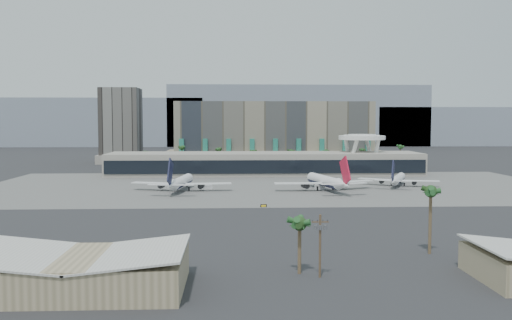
{
  "coord_description": "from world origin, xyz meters",
  "views": [
    {
      "loc": [
        -18.78,
        -201.15,
        29.6
      ],
      "look_at": [
        -7.99,
        40.0,
        12.85
      ],
      "focal_mm": 40.0,
      "sensor_mm": 36.0,
      "label": 1
    }
  ],
  "objects_px": {
    "airliner_centre": "(326,181)",
    "utility_pole": "(320,240)",
    "airliner_right": "(398,179)",
    "airliner_left": "(181,182)",
    "service_vehicle_b": "(319,187)",
    "taxiway_sign": "(264,206)",
    "service_vehicle_a": "(207,187)"
  },
  "relations": [
    {
      "from": "taxiway_sign",
      "to": "airliner_left",
      "type": "bearing_deg",
      "value": 114.72
    },
    {
      "from": "taxiway_sign",
      "to": "service_vehicle_b",
      "type": "bearing_deg",
      "value": 51.1
    },
    {
      "from": "airliner_left",
      "to": "taxiway_sign",
      "type": "xyz_separation_m",
      "value": [
        32.26,
        -46.03,
        -3.35
      ]
    },
    {
      "from": "utility_pole",
      "to": "service_vehicle_b",
      "type": "height_order",
      "value": "utility_pole"
    },
    {
      "from": "utility_pole",
      "to": "airliner_centre",
      "type": "bearing_deg",
      "value": 79.94
    },
    {
      "from": "airliner_left",
      "to": "airliner_right",
      "type": "bearing_deg",
      "value": 15.47
    },
    {
      "from": "utility_pole",
      "to": "taxiway_sign",
      "type": "bearing_deg",
      "value": 93.62
    },
    {
      "from": "service_vehicle_b",
      "to": "utility_pole",
      "type": "bearing_deg",
      "value": -103.39
    },
    {
      "from": "service_vehicle_a",
      "to": "taxiway_sign",
      "type": "bearing_deg",
      "value": -88.07
    },
    {
      "from": "airliner_centre",
      "to": "taxiway_sign",
      "type": "bearing_deg",
      "value": -135.45
    },
    {
      "from": "service_vehicle_a",
      "to": "service_vehicle_b",
      "type": "xyz_separation_m",
      "value": [
        48.24,
        -1.92,
        0.02
      ]
    },
    {
      "from": "utility_pole",
      "to": "service_vehicle_b",
      "type": "relative_size",
      "value": 3.04
    },
    {
      "from": "airliner_right",
      "to": "utility_pole",
      "type": "bearing_deg",
      "value": -87.94
    },
    {
      "from": "airliner_right",
      "to": "service_vehicle_a",
      "type": "bearing_deg",
      "value": -150.66
    },
    {
      "from": "airliner_centre",
      "to": "service_vehicle_b",
      "type": "bearing_deg",
      "value": 104.94
    },
    {
      "from": "airliner_left",
      "to": "taxiway_sign",
      "type": "height_order",
      "value": "airliner_left"
    },
    {
      "from": "airliner_left",
      "to": "taxiway_sign",
      "type": "bearing_deg",
      "value": -47.67
    },
    {
      "from": "airliner_left",
      "to": "airliner_right",
      "type": "height_order",
      "value": "airliner_left"
    },
    {
      "from": "airliner_left",
      "to": "service_vehicle_b",
      "type": "relative_size",
      "value": 11.16
    },
    {
      "from": "airliner_centre",
      "to": "service_vehicle_a",
      "type": "relative_size",
      "value": 11.18
    },
    {
      "from": "airliner_right",
      "to": "service_vehicle_b",
      "type": "relative_size",
      "value": 8.9
    },
    {
      "from": "utility_pole",
      "to": "service_vehicle_a",
      "type": "distance_m",
      "value": 141.84
    },
    {
      "from": "utility_pole",
      "to": "airliner_left",
      "type": "bearing_deg",
      "value": 105.78
    },
    {
      "from": "utility_pole",
      "to": "airliner_left",
      "type": "relative_size",
      "value": 0.27
    },
    {
      "from": "airliner_left",
      "to": "service_vehicle_a",
      "type": "bearing_deg",
      "value": 33.45
    },
    {
      "from": "airliner_centre",
      "to": "service_vehicle_a",
      "type": "xyz_separation_m",
      "value": [
        -50.4,
        6.03,
        -3.02
      ]
    },
    {
      "from": "airliner_centre",
      "to": "utility_pole",
      "type": "bearing_deg",
      "value": -112.8
    },
    {
      "from": "utility_pole",
      "to": "airliner_right",
      "type": "distance_m",
      "value": 158.82
    },
    {
      "from": "airliner_centre",
      "to": "airliner_right",
      "type": "xyz_separation_m",
      "value": [
        34.96,
        14.45,
        -0.75
      ]
    },
    {
      "from": "airliner_centre",
      "to": "service_vehicle_b",
      "type": "xyz_separation_m",
      "value": [
        -2.16,
        4.11,
        -3.0
      ]
    },
    {
      "from": "utility_pole",
      "to": "service_vehicle_a",
      "type": "height_order",
      "value": "utility_pole"
    },
    {
      "from": "airliner_right",
      "to": "service_vehicle_a",
      "type": "distance_m",
      "value": 85.81
    }
  ]
}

